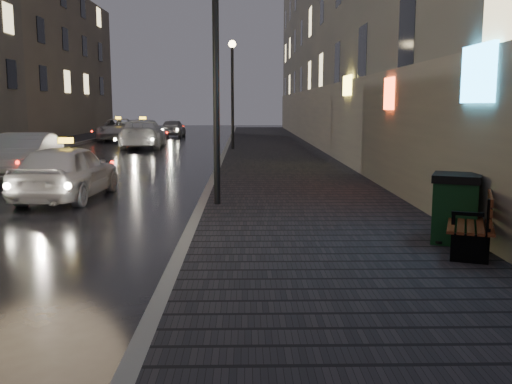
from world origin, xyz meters
TOP-DOWN VIEW (x-y plane):
  - ground at (0.00, 0.00)m, footprint 120.00×120.00m
  - sidewalk at (3.90, 21.00)m, footprint 4.60×58.00m
  - curb at (1.50, 21.00)m, footprint 0.20×58.00m
  - sidewalk_far at (-8.70, 21.00)m, footprint 2.40×58.00m
  - curb_far at (-7.40, 21.00)m, footprint 0.20×58.00m
  - building_near at (7.10, 25.00)m, footprint 1.80×50.00m
  - building_far_c at (-13.50, 39.00)m, footprint 6.00×22.00m
  - lamp_near at (1.85, 6.00)m, footprint 0.36×0.36m
  - lamp_far at (1.85, 22.00)m, footprint 0.36×0.36m
  - bench at (5.92, 1.83)m, footprint 1.24×1.92m
  - trash_bin at (5.80, 2.35)m, footprint 0.94×0.94m
  - taxi_near at (-1.94, 7.62)m, footprint 1.89×4.17m
  - car_left_mid at (-4.66, 12.02)m, footprint 1.79×4.39m
  - taxi_mid at (-3.10, 24.85)m, footprint 2.48×5.46m
  - taxi_far at (-5.96, 31.77)m, footprint 2.77×5.28m
  - car_far at (-2.80, 35.52)m, footprint 1.57×3.82m

SIDE VIEW (x-z plane):
  - ground at x=0.00m, z-range 0.00..0.00m
  - sidewalk at x=3.90m, z-range 0.00..0.15m
  - curb at x=1.50m, z-range 0.00..0.15m
  - sidewalk_far at x=-8.70m, z-range 0.00..0.15m
  - curb_far at x=-7.40m, z-range 0.00..0.15m
  - bench at x=5.92m, z-range 0.15..1.08m
  - car_far at x=-2.80m, z-range 0.00..1.29m
  - taxi_near at x=-1.94m, z-range 0.00..1.39m
  - trash_bin at x=5.80m, z-range 0.16..1.26m
  - taxi_far at x=-5.96m, z-range 0.00..1.42m
  - car_left_mid at x=-4.66m, z-range 0.00..1.42m
  - taxi_mid at x=-3.10m, z-range 0.00..1.55m
  - lamp_near at x=1.85m, z-range 0.85..6.13m
  - lamp_far at x=1.85m, z-range 0.85..6.13m
  - building_far_c at x=-13.50m, z-range 0.00..11.00m
  - building_near at x=7.10m, z-range 0.00..13.00m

